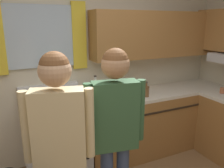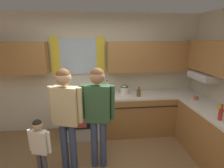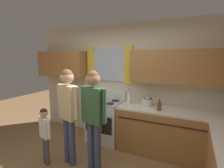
{
  "view_description": "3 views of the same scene",
  "coord_description": "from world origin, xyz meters",
  "px_view_note": "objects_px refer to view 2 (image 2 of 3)",
  "views": [
    {
      "loc": [
        -0.74,
        -1.02,
        1.85
      ],
      "look_at": [
        0.13,
        0.84,
        1.3
      ],
      "focal_mm": 36.27,
      "sensor_mm": 36.0,
      "label": 1
    },
    {
      "loc": [
        -0.02,
        -1.85,
        2.08
      ],
      "look_at": [
        0.28,
        0.94,
        1.31
      ],
      "focal_mm": 26.91,
      "sensor_mm": 36.0,
      "label": 2
    },
    {
      "loc": [
        1.43,
        -1.69,
        1.88
      ],
      "look_at": [
        0.15,
        0.94,
        1.41
      ],
      "focal_mm": 27.38,
      "sensor_mm": 36.0,
      "label": 3
    }
  ],
  "objects_px": {
    "bottle_milk_white": "(107,89)",
    "bottle_squat_brown": "(139,93)",
    "bottle_sauce_red": "(221,114)",
    "adult_holding_child": "(66,110)",
    "stove_oven": "(83,115)",
    "mug_mustard_yellow": "(220,107)",
    "small_child": "(40,144)",
    "stovetop_kettle": "(124,89)",
    "adult_in_plaid": "(98,108)",
    "cup_terracotta": "(195,98)"
  },
  "relations": [
    {
      "from": "bottle_sauce_red",
      "to": "stove_oven",
      "type": "bearing_deg",
      "value": 148.4
    },
    {
      "from": "mug_mustard_yellow",
      "to": "small_child",
      "type": "xyz_separation_m",
      "value": [
        -2.92,
        -0.31,
        -0.31
      ]
    },
    {
      "from": "small_child",
      "to": "adult_holding_child",
      "type": "bearing_deg",
      "value": 29.85
    },
    {
      "from": "cup_terracotta",
      "to": "stovetop_kettle",
      "type": "xyz_separation_m",
      "value": [
        -1.32,
        0.54,
        0.06
      ]
    },
    {
      "from": "stove_oven",
      "to": "bottle_squat_brown",
      "type": "height_order",
      "value": "bottle_squat_brown"
    },
    {
      "from": "bottle_milk_white",
      "to": "bottle_sauce_red",
      "type": "xyz_separation_m",
      "value": [
        1.58,
        -1.34,
        -0.03
      ]
    },
    {
      "from": "cup_terracotta",
      "to": "adult_holding_child",
      "type": "distance_m",
      "value": 2.47
    },
    {
      "from": "stovetop_kettle",
      "to": "adult_holding_child",
      "type": "relative_size",
      "value": 0.16
    },
    {
      "from": "bottle_sauce_red",
      "to": "adult_holding_child",
      "type": "relative_size",
      "value": 0.15
    },
    {
      "from": "cup_terracotta",
      "to": "adult_in_plaid",
      "type": "height_order",
      "value": "adult_in_plaid"
    },
    {
      "from": "stove_oven",
      "to": "mug_mustard_yellow",
      "type": "xyz_separation_m",
      "value": [
        2.41,
        -0.94,
        0.48
      ]
    },
    {
      "from": "stovetop_kettle",
      "to": "small_child",
      "type": "bearing_deg",
      "value": -137.39
    },
    {
      "from": "bottle_milk_white",
      "to": "bottle_squat_brown",
      "type": "height_order",
      "value": "bottle_milk_white"
    },
    {
      "from": "small_child",
      "to": "stove_oven",
      "type": "bearing_deg",
      "value": 67.81
    },
    {
      "from": "stove_oven",
      "to": "bottle_milk_white",
      "type": "relative_size",
      "value": 3.51
    },
    {
      "from": "cup_terracotta",
      "to": "adult_holding_child",
      "type": "height_order",
      "value": "adult_holding_child"
    },
    {
      "from": "adult_holding_child",
      "to": "small_child",
      "type": "relative_size",
      "value": 1.65
    },
    {
      "from": "stovetop_kettle",
      "to": "adult_holding_child",
      "type": "xyz_separation_m",
      "value": [
        -1.08,
        -1.11,
        0.06
      ]
    },
    {
      "from": "bottle_squat_brown",
      "to": "bottle_milk_white",
      "type": "bearing_deg",
      "value": 164.37
    },
    {
      "from": "mug_mustard_yellow",
      "to": "small_child",
      "type": "height_order",
      "value": "small_child"
    },
    {
      "from": "bottle_milk_white",
      "to": "cup_terracotta",
      "type": "bearing_deg",
      "value": -16.66
    },
    {
      "from": "bottle_squat_brown",
      "to": "adult_holding_child",
      "type": "distance_m",
      "value": 1.62
    },
    {
      "from": "mug_mustard_yellow",
      "to": "stovetop_kettle",
      "type": "bearing_deg",
      "value": 145.7
    },
    {
      "from": "small_child",
      "to": "bottle_squat_brown",
      "type": "bearing_deg",
      "value": 33.02
    },
    {
      "from": "stovetop_kettle",
      "to": "mug_mustard_yellow",
      "type": "bearing_deg",
      "value": -34.3
    },
    {
      "from": "bottle_milk_white",
      "to": "small_child",
      "type": "height_order",
      "value": "bottle_milk_white"
    },
    {
      "from": "adult_holding_child",
      "to": "small_child",
      "type": "xyz_separation_m",
      "value": [
        -0.36,
        -0.2,
        -0.42
      ]
    },
    {
      "from": "bottle_sauce_red",
      "to": "stovetop_kettle",
      "type": "bearing_deg",
      "value": 131.12
    },
    {
      "from": "adult_in_plaid",
      "to": "adult_holding_child",
      "type": "bearing_deg",
      "value": -174.73
    },
    {
      "from": "stove_oven",
      "to": "bottle_sauce_red",
      "type": "xyz_separation_m",
      "value": [
        2.12,
        -1.31,
        0.53
      ]
    },
    {
      "from": "stove_oven",
      "to": "mug_mustard_yellow",
      "type": "bearing_deg",
      "value": -21.42
    },
    {
      "from": "mug_mustard_yellow",
      "to": "bottle_sauce_red",
      "type": "bearing_deg",
      "value": -128.35
    },
    {
      "from": "stovetop_kettle",
      "to": "stove_oven",
      "type": "bearing_deg",
      "value": -175.8
    },
    {
      "from": "bottle_squat_brown",
      "to": "stovetop_kettle",
      "type": "relative_size",
      "value": 0.75
    },
    {
      "from": "adult_in_plaid",
      "to": "bottle_squat_brown",
      "type": "bearing_deg",
      "value": 44.55
    },
    {
      "from": "small_child",
      "to": "stovetop_kettle",
      "type": "bearing_deg",
      "value": 42.61
    },
    {
      "from": "bottle_sauce_red",
      "to": "small_child",
      "type": "bearing_deg",
      "value": 178.81
    },
    {
      "from": "bottle_milk_white",
      "to": "stovetop_kettle",
      "type": "bearing_deg",
      "value": 4.82
    },
    {
      "from": "bottle_milk_white",
      "to": "cup_terracotta",
      "type": "relative_size",
      "value": 2.88
    },
    {
      "from": "cup_terracotta",
      "to": "adult_holding_child",
      "type": "relative_size",
      "value": 0.07
    },
    {
      "from": "mug_mustard_yellow",
      "to": "adult_holding_child",
      "type": "distance_m",
      "value": 2.57
    },
    {
      "from": "mug_mustard_yellow",
      "to": "adult_in_plaid",
      "type": "xyz_separation_m",
      "value": [
        -2.09,
        -0.06,
        0.11
      ]
    },
    {
      "from": "cup_terracotta",
      "to": "bottle_squat_brown",
      "type": "bearing_deg",
      "value": 162.72
    },
    {
      "from": "stove_oven",
      "to": "adult_in_plaid",
      "type": "height_order",
      "value": "adult_in_plaid"
    },
    {
      "from": "bottle_milk_white",
      "to": "bottle_squat_brown",
      "type": "relative_size",
      "value": 1.53
    },
    {
      "from": "adult_holding_child",
      "to": "stovetop_kettle",
      "type": "bearing_deg",
      "value": 45.96
    },
    {
      "from": "mug_mustard_yellow",
      "to": "cup_terracotta",
      "type": "bearing_deg",
      "value": 108.76
    },
    {
      "from": "adult_holding_child",
      "to": "adult_in_plaid",
      "type": "distance_m",
      "value": 0.48
    },
    {
      "from": "stove_oven",
      "to": "bottle_milk_white",
      "type": "bearing_deg",
      "value": 3.77
    },
    {
      "from": "bottle_sauce_red",
      "to": "mug_mustard_yellow",
      "type": "xyz_separation_m",
      "value": [
        0.29,
        0.36,
        -0.05
      ]
    }
  ]
}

